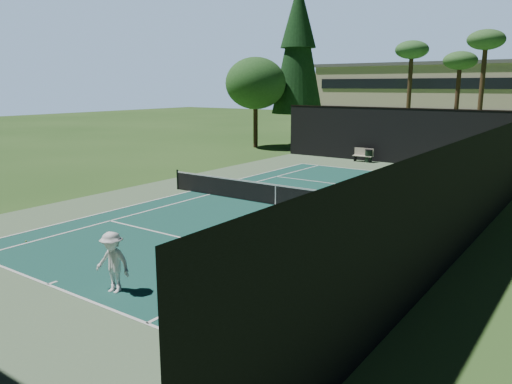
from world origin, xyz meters
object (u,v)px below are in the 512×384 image
Objects in this scene: tennis_ball_b at (250,194)px; tennis_ball_c at (360,205)px; player at (113,262)px; tennis_net at (276,194)px; tennis_ball_a at (26,241)px; trash_bin at (369,156)px; tennis_ball_d at (278,187)px; park_bench at (363,155)px.

tennis_ball_b reaches higher than tennis_ball_c.
player reaches higher than tennis_ball_b.
tennis_net is 11.26m from player.
trash_bin reaches higher than tennis_ball_a.
tennis_ball_d is (-5.53, 1.44, -0.00)m from tennis_ball_c.
tennis_ball_c is 14.12m from trash_bin.
tennis_ball_d is (2.06, 13.71, 0.00)m from tennis_ball_a.
tennis_ball_b is at bearing -90.41° from park_bench.
player is 23.86× the size of tennis_ball_b.
park_bench is at bearing 85.45° from tennis_ball_a.
tennis_ball_b reaches higher than tennis_ball_d.
tennis_net is at bearing 66.88° from tennis_ball_a.
tennis_ball_c is at bearing -68.62° from trash_bin.
tennis_net reaches higher than tennis_ball_c.
tennis_ball_b is at bearing 154.08° from tennis_net.
park_bench is at bearing 90.31° from player.
player is at bearing -70.57° from tennis_ball_b.
tennis_net is 4.33m from tennis_ball_d.
trash_bin is at bearing 89.42° from player.
player reaches higher than park_bench.
tennis_ball_b is at bearing -169.07° from tennis_ball_c.
tennis_ball_b is 1.14× the size of tennis_ball_d.
tennis_ball_c is (5.67, 1.09, -0.00)m from tennis_ball_b.
player is at bearing -81.84° from trash_bin.
park_bench is (-0.04, 11.73, 0.52)m from tennis_ball_d.
park_bench is at bearing 89.59° from tennis_ball_b.
trash_bin is at bearing 88.11° from tennis_ball_d.
tennis_ball_b reaches higher than tennis_ball_a.
player reaches higher than tennis_ball_d.
tennis_ball_a is 0.95× the size of tennis_ball_d.
tennis_ball_c is 0.07× the size of trash_bin.
tennis_ball_d is at bearing 121.19° from tennis_net.
tennis_net is at bearing -58.81° from tennis_ball_d.
tennis_ball_a is at bearing -95.49° from trash_bin.
park_bench is at bearing 90.18° from tennis_ball_d.
tennis_ball_a is 0.84× the size of tennis_ball_b.
player reaches higher than trash_bin.
park_bench is at bearing 112.92° from tennis_ball_c.
tennis_ball_b is (-4.32, 12.24, -0.83)m from player.
park_bench is at bearing 98.36° from tennis_net.
tennis_ball_c is at bearing 10.93° from tennis_ball_b.
tennis_ball_d is at bearing 165.45° from tennis_ball_c.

